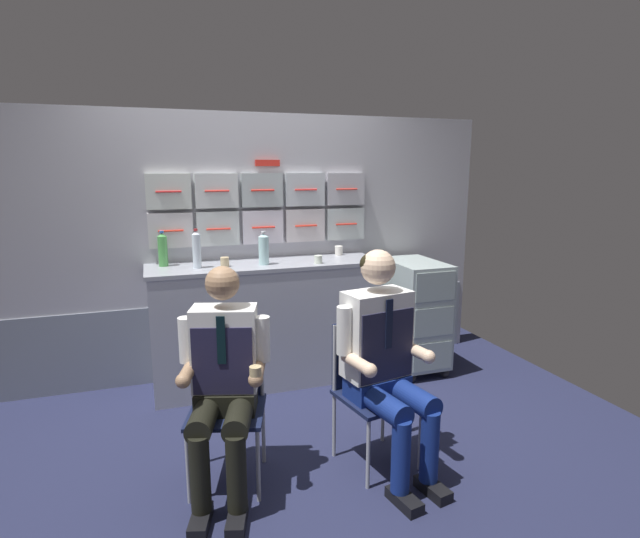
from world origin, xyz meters
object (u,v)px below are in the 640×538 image
Objects in this scene: crew_member_left at (223,374)px; sparkling_bottle_green at (197,250)px; folding_chair_left at (229,389)px; crew_member_right at (384,354)px; paper_cup_blue at (225,262)px; service_trolley at (414,312)px; folding_chair_right at (368,377)px.

sparkling_bottle_green is (0.01, 1.28, 0.46)m from crew_member_left.
folding_chair_left is at bearing 73.33° from crew_member_left.
folding_chair_left is 0.65× the size of crew_member_right.
folding_chair_left is at bearing -98.21° from paper_cup_blue.
crew_member_right reaches higher than crew_member_left.
crew_member_right is (0.83, -0.25, 0.20)m from folding_chair_left.
folding_chair_left is 0.68× the size of crew_member_left.
service_trolley is 1.89m from sparkling_bottle_green.
crew_member_left is 0.87m from folding_chair_right.
crew_member_left is (-1.79, -1.18, 0.16)m from service_trolley.
folding_chair_right is 2.81× the size of sparkling_bottle_green.
service_trolley is at bearing 54.46° from crew_member_right.
folding_chair_left is at bearing -149.53° from service_trolley.
crew_member_right is at bearing -79.86° from folding_chair_right.
paper_cup_blue is at bearing 176.71° from service_trolley.
folding_chair_right is at bearing -6.98° from folding_chair_left.
folding_chair_right is 0.65× the size of crew_member_right.
sparkling_bottle_green is (-0.04, 1.13, 0.62)m from folding_chair_left.
paper_cup_blue is (-0.64, 1.22, 0.52)m from folding_chair_right.
crew_member_right reaches higher than paper_cup_blue.
crew_member_left is 1.47× the size of folding_chair_right.
crew_member_left reaches higher than paper_cup_blue.
crew_member_left is (-0.05, -0.16, 0.16)m from folding_chair_left.
service_trolley is at bearing 33.41° from crew_member_left.
service_trolley is 1.67m from paper_cup_blue.
service_trolley is at bearing -3.29° from paper_cup_blue.
crew_member_right is 1.69m from sparkling_bottle_green.
sparkling_bottle_green is at bearing 89.74° from crew_member_left.
service_trolley reaches higher than folding_chair_right.
folding_chair_right is 1.61m from sparkling_bottle_green.
sparkling_bottle_green is (-1.79, 0.10, 0.62)m from service_trolley.
paper_cup_blue reaches higher than service_trolley.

